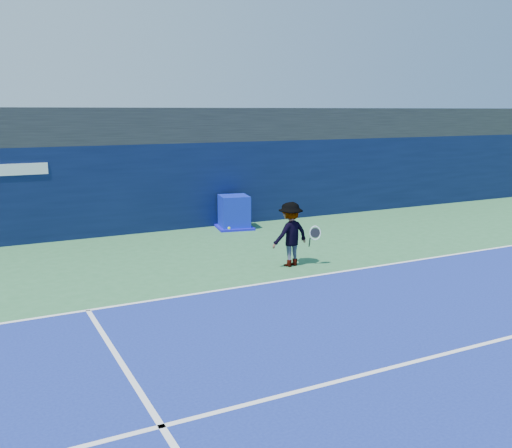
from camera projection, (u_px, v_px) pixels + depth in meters
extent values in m
plane|color=#306A3D|center=(370.00, 318.00, 11.49)|extent=(80.00, 80.00, 0.00)
cube|color=white|center=(294.00, 279.00, 14.11)|extent=(24.00, 0.10, 0.01)
cube|color=white|center=(443.00, 354.00, 9.74)|extent=(24.00, 0.10, 0.01)
cube|color=black|center=(177.00, 125.00, 20.84)|extent=(36.00, 3.00, 1.20)
cube|color=#091336|center=(187.00, 185.00, 20.38)|extent=(36.00, 1.00, 3.00)
cube|color=#0C1AAB|center=(234.00, 212.00, 20.12)|extent=(1.14, 1.14, 1.17)
cube|color=#130DC1|center=(234.00, 227.00, 20.23)|extent=(1.43, 1.43, 0.08)
imported|color=white|center=(290.00, 234.00, 15.19)|extent=(1.21, 0.83, 1.73)
cylinder|color=black|center=(310.00, 242.00, 15.22)|extent=(0.08, 0.15, 0.27)
torus|color=white|center=(315.00, 233.00, 15.19)|extent=(0.32, 0.18, 0.31)
cylinder|color=black|center=(315.00, 233.00, 15.19)|extent=(0.27, 0.14, 0.26)
sphere|color=#BEEE1A|center=(229.00, 228.00, 14.96)|extent=(0.07, 0.07, 0.07)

